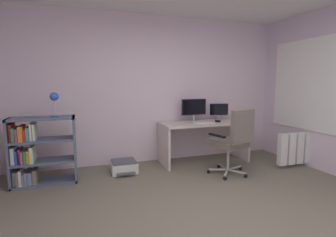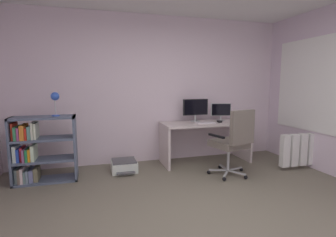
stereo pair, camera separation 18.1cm
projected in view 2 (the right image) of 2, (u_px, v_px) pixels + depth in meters
The scene contains 14 objects.
ground_plane at pixel (210, 232), 2.54m from camera, with size 4.99×4.93×0.02m, color #706858.
wall_back at pixel (152, 90), 4.75m from camera, with size 4.99×0.10×2.64m, color silver.
window_pane at pixel (316, 85), 4.27m from camera, with size 0.01×1.59×1.47m, color white.
window_frame at pixel (315, 85), 4.27m from camera, with size 0.02×1.67×1.55m, color white.
desk at pixel (205, 133), 4.70m from camera, with size 1.58×0.65×0.74m.
monitor_main at pixel (196, 108), 4.75m from camera, with size 0.49×0.18×0.41m.
monitor_secondary at pixel (221, 111), 4.90m from camera, with size 0.38×0.18×0.33m.
keyboard at pixel (205, 123), 4.57m from camera, with size 0.34×0.13×0.02m, color silver.
computer_mouse at pixel (219, 121), 4.68m from camera, with size 0.06×0.10×0.03m, color black.
office_chair at pixel (233, 140), 3.95m from camera, with size 0.63×0.68×1.05m.
bookshelf at pixel (37, 151), 3.75m from camera, with size 0.87×0.35×0.97m.
desk_lamp at pixel (55, 98), 3.72m from camera, with size 0.12×0.12×0.35m.
printer at pixel (124, 166), 4.25m from camera, with size 0.41×0.47×0.19m.
radiator at pixel (306, 149), 4.39m from camera, with size 1.01×0.10×0.54m.
Camera 2 is at (-1.05, -2.16, 1.44)m, focal length 27.68 mm.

